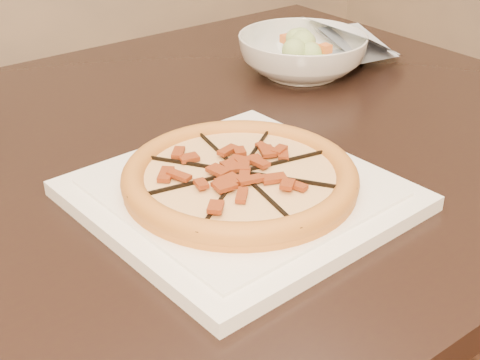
% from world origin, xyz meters
% --- Properties ---
extents(dining_table, '(1.52, 1.05, 0.75)m').
position_xyz_m(dining_table, '(-0.18, 0.02, 0.65)').
color(dining_table, black).
rests_on(dining_table, floor).
extents(plate, '(0.37, 0.37, 0.02)m').
position_xyz_m(plate, '(-0.10, -0.14, 0.76)').
color(plate, white).
rests_on(plate, dining_table).
extents(pizza, '(0.27, 0.27, 0.03)m').
position_xyz_m(pizza, '(-0.10, -0.14, 0.78)').
color(pizza, '#B46627').
rests_on(pizza, plate).
extents(salad_bowl, '(0.29, 0.29, 0.07)m').
position_xyz_m(salad_bowl, '(0.23, 0.17, 0.78)').
color(salad_bowl, silver).
rests_on(salad_bowl, dining_table).
extents(salad, '(0.11, 0.11, 0.04)m').
position_xyz_m(salad, '(0.22, 0.16, 0.84)').
color(salad, '#A6BF72').
rests_on(salad, salad_bowl).
extents(cling_film, '(0.20, 0.17, 0.05)m').
position_xyz_m(cling_film, '(0.34, 0.19, 0.78)').
color(cling_film, '#B1BDD3').
rests_on(cling_film, dining_table).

